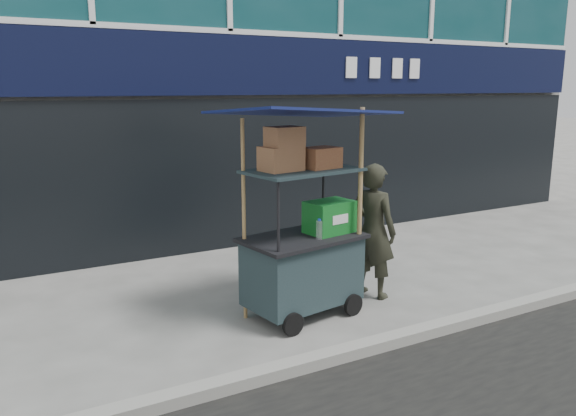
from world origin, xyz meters
TOP-DOWN VIEW (x-y plane):
  - ground at (0.00, 0.00)m, footprint 80.00×80.00m
  - curb at (0.00, -0.20)m, footprint 80.00×0.18m
  - vendor_cart at (-0.39, 0.95)m, footprint 1.97×1.53m
  - vendor_man at (0.66, 1.05)m, footprint 0.60×0.72m

SIDE VIEW (x-z plane):
  - ground at x=0.00m, z-range 0.00..0.00m
  - curb at x=0.00m, z-range 0.00..0.12m
  - vendor_man at x=0.66m, z-range 0.00..1.68m
  - vendor_cart at x=-0.39m, z-range -0.36..2.05m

